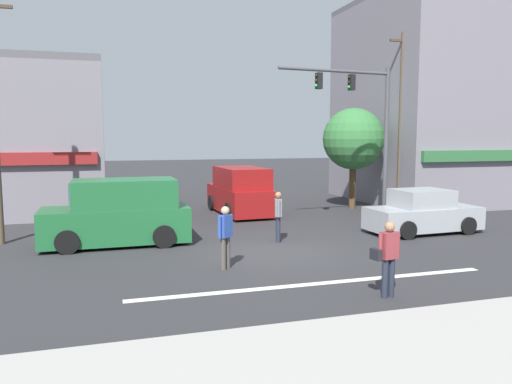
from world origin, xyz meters
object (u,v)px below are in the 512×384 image
Objects in this scene: pedestrian_foreground_with_bag at (388,254)px; sedan_crossing_center at (423,213)px; traffic_light_mast at (366,119)px; van_crossing_leftbound at (240,192)px; pedestrian_mid_crossing at (225,234)px; street_tree at (353,139)px; utility_pole_far_right at (401,120)px; pedestrian_far_side at (278,214)px; van_parked_curbside at (119,214)px.

sedan_crossing_center is at bearing 49.53° from pedestrian_foreground_with_bag.
van_crossing_leftbound is (-4.16, 3.75, -3.17)m from traffic_light_mast.
street_tree is at bearing 46.80° from pedestrian_mid_crossing.
pedestrian_mid_crossing is at bearing -133.20° from street_tree.
utility_pole_far_right is 4.12m from traffic_light_mast.
utility_pole_far_right is 1.96× the size of sedan_crossing_center.
utility_pole_far_right reaches higher than pedestrian_mid_crossing.
utility_pole_far_right is at bearing -33.27° from street_tree.
pedestrian_mid_crossing is 3.73m from pedestrian_far_side.
sedan_crossing_center is (-2.20, -4.97, -3.53)m from utility_pole_far_right.
traffic_light_mast reaches higher than van_parked_curbside.
traffic_light_mast is at bearing -111.02° from street_tree.
sedan_crossing_center is (-0.40, -6.15, -2.63)m from street_tree.
traffic_light_mast is (-1.43, -3.73, 0.83)m from street_tree.
sedan_crossing_center is 5.54m from pedestrian_far_side.
sedan_crossing_center is at bearing -113.88° from utility_pole_far_right.
utility_pole_far_right is 6.48m from sedan_crossing_center.
van_crossing_leftbound is 6.16m from pedestrian_far_side.
pedestrian_mid_crossing is at bearing -131.16° from pedestrian_far_side.
utility_pole_far_right reaches higher than sedan_crossing_center.
pedestrian_mid_crossing is (-8.39, -8.94, -2.39)m from street_tree.
van_parked_curbside is at bearing -172.33° from traffic_light_mast.
sedan_crossing_center is 8.47m from pedestrian_mid_crossing.
traffic_light_mast is 6.04m from pedestrian_far_side.
van_crossing_leftbound is (-5.59, 0.02, -2.34)m from street_tree.
pedestrian_mid_crossing is (-7.99, -2.79, 0.24)m from sedan_crossing_center.
pedestrian_foreground_with_bag is at bearing -53.10° from van_parked_curbside.
utility_pole_far_right is at bearing 66.12° from sedan_crossing_center.
traffic_light_mast reaches higher than street_tree.
pedestrian_foreground_with_bag is at bearing -114.53° from street_tree.
street_tree is 13.64m from pedestrian_foreground_with_bag.
sedan_crossing_center is at bearing -49.92° from van_crossing_leftbound.
sedan_crossing_center is 2.50× the size of pedestrian_foreground_with_bag.
street_tree is 1.16× the size of sedan_crossing_center.
utility_pole_far_right reaches higher than pedestrian_far_side.
van_parked_curbside is at bearing 126.90° from pedestrian_foreground_with_bag.
van_crossing_leftbound is 2.80× the size of pedestrian_mid_crossing.
van_crossing_leftbound reaches higher than pedestrian_far_side.
pedestrian_far_side is at bearing 93.40° from pedestrian_foreground_with_bag.
van_parked_curbside is (-5.39, -5.03, 0.00)m from van_crossing_leftbound.
pedestrian_far_side is at bearing -134.09° from street_tree.
pedestrian_foreground_with_bag and pedestrian_mid_crossing have the same top height.
pedestrian_far_side is (2.45, 2.81, 0.00)m from pedestrian_mid_crossing.
pedestrian_far_side is at bearing -12.44° from van_parked_curbside.
pedestrian_foreground_with_bag is at bearing -116.02° from traffic_light_mast.
van_crossing_leftbound is 8.06m from sedan_crossing_center.
street_tree is 6.70m from sedan_crossing_center.
utility_pole_far_right is at bearing 32.60° from pedestrian_far_side.
street_tree reaches higher than pedestrian_foreground_with_bag.
van_parked_curbside is at bearing 173.89° from sedan_crossing_center.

